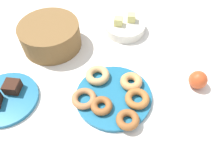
% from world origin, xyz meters
% --- Properties ---
extents(ground_plane, '(2.40, 2.40, 0.00)m').
position_xyz_m(ground_plane, '(0.00, 0.00, 0.00)').
color(ground_plane, white).
extents(donut_plate, '(0.28, 0.28, 0.02)m').
position_xyz_m(donut_plate, '(0.00, 0.00, 0.01)').
color(donut_plate, '#1E6B93').
rests_on(donut_plate, ground_plane).
extents(donut_0, '(0.13, 0.13, 0.03)m').
position_xyz_m(donut_0, '(-0.04, 0.09, 0.03)').
color(donut_0, tan).
rests_on(donut_0, donut_plate).
extents(donut_1, '(0.11, 0.11, 0.03)m').
position_xyz_m(donut_1, '(-0.05, -0.04, 0.03)').
color(donut_1, '#995B2D').
rests_on(donut_1, donut_plate).
extents(donut_2, '(0.13, 0.13, 0.03)m').
position_xyz_m(donut_2, '(0.08, -0.04, 0.03)').
color(donut_2, '#AD6B33').
rests_on(donut_2, donut_plate).
extents(donut_3, '(0.10, 0.10, 0.02)m').
position_xyz_m(donut_3, '(-0.11, 0.00, 0.03)').
color(donut_3, '#B27547').
rests_on(donut_3, donut_plate).
extents(donut_4, '(0.09, 0.09, 0.03)m').
position_xyz_m(donut_4, '(0.02, -0.11, 0.03)').
color(donut_4, '#995B2D').
rests_on(donut_4, donut_plate).
extents(donut_5, '(0.11, 0.11, 0.03)m').
position_xyz_m(donut_5, '(0.08, 0.04, 0.03)').
color(donut_5, tan).
rests_on(donut_5, donut_plate).
extents(cake_plate, '(0.24, 0.24, 0.02)m').
position_xyz_m(cake_plate, '(-0.39, 0.07, 0.01)').
color(cake_plate, '#1E6B93').
rests_on(cake_plate, ground_plane).
extents(brownie_far, '(0.07, 0.07, 0.04)m').
position_xyz_m(brownie_far, '(-0.36, 0.10, 0.03)').
color(brownie_far, '#381E14').
rests_on(brownie_far, cake_plate).
extents(basket, '(0.36, 0.36, 0.11)m').
position_xyz_m(basket, '(-0.21, 0.34, 0.05)').
color(basket, brown).
rests_on(basket, ground_plane).
extents(fruit_bowl, '(0.19, 0.19, 0.04)m').
position_xyz_m(fruit_bowl, '(0.13, 0.37, 0.02)').
color(fruit_bowl, silver).
rests_on(fruit_bowl, ground_plane).
extents(melon_chunk_left, '(0.05, 0.05, 0.04)m').
position_xyz_m(melon_chunk_left, '(0.10, 0.37, 0.06)').
color(melon_chunk_left, '#DBD67A').
rests_on(melon_chunk_left, fruit_bowl).
extents(melon_chunk_right, '(0.04, 0.04, 0.04)m').
position_xyz_m(melon_chunk_right, '(0.17, 0.38, 0.06)').
color(melon_chunk_right, '#DBD67A').
rests_on(melon_chunk_right, fruit_bowl).
extents(apple, '(0.07, 0.07, 0.07)m').
position_xyz_m(apple, '(0.33, -0.01, 0.03)').
color(apple, '#CC4C23').
rests_on(apple, ground_plane).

